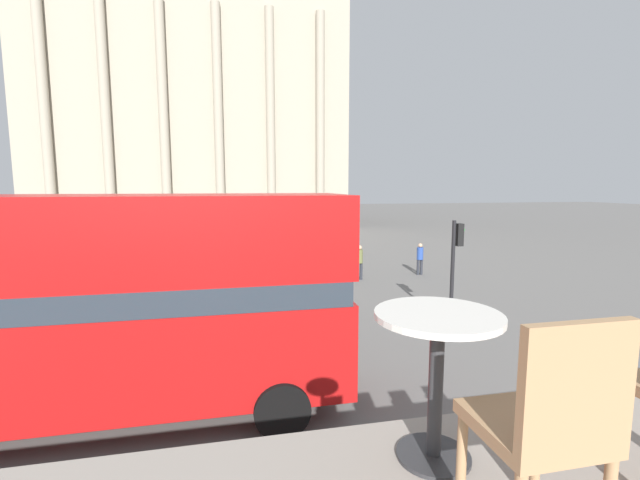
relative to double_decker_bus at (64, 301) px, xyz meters
The scene contains 11 objects.
double_decker_bus is the anchor object (origin of this frame).
cafe_dining_table 7.81m from the double_decker_bus, 59.33° to the right, with size 0.60×0.60×0.73m.
cafe_chair_0 8.37m from the double_decker_bus, 60.92° to the right, with size 0.40×0.40×0.91m.
plaza_building_left 44.69m from the double_decker_bus, 90.37° to the left, with size 32.79×14.95×26.34m.
traffic_light_near 10.51m from the double_decker_bus, 19.88° to the left, with size 0.42×0.24×3.43m.
traffic_light_mid 10.74m from the double_decker_bus, 99.12° to the left, with size 0.42×0.24×3.34m.
traffic_light_far 17.84m from the double_decker_bus, 78.04° to the left, with size 0.42×0.24×3.33m.
pedestrian_olive 14.29m from the double_decker_bus, 50.29° to the left, with size 0.32×0.32×1.67m.
pedestrian_grey 8.15m from the double_decker_bus, 44.56° to the left, with size 0.32×0.32×1.69m.
pedestrian_blue 16.92m from the double_decker_bus, 42.51° to the left, with size 0.32×0.32×1.61m.
pedestrian_yellow 19.38m from the double_decker_bus, 108.90° to the left, with size 0.32×0.32×1.72m.
Camera 1 is at (0.50, -2.13, 4.49)m, focal length 24.00 mm.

